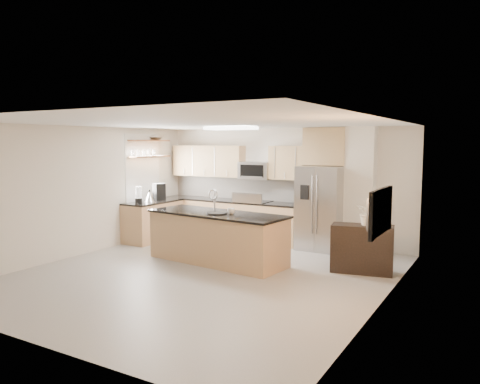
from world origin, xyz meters
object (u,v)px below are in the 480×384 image
Objects in this scene: coffee_maker at (159,192)px; flower_vase at (369,206)px; bowl at (156,138)px; cup at (231,211)px; kettle at (149,196)px; credenza at (362,249)px; blender at (139,196)px; television at (372,211)px; range at (253,221)px; platter at (217,213)px; refrigerator at (321,208)px; island at (217,237)px; microwave at (256,171)px.

coffee_maker is 0.58× the size of flower_vase.
bowl is at bearing 144.20° from coffee_maker.
kettle reaches higher than cup.
coffee_maker reaches higher than cup.
blender reaches higher than credenza.
range is at bearing 48.36° from television.
blender is at bearing 166.57° from platter.
refrigerator reaches higher than blender.
blender is at bearing -177.95° from flower_vase.
credenza is at bearing -169.00° from flower_vase.
range is 4.78m from television.
range is at bearing 105.21° from island.
bowl is (-2.25, -0.84, 0.75)m from microwave.
range is 1.71m from refrigerator.
bowl is at bearing 67.33° from television.
television reaches higher than cup.
range is 2.22m from cup.
credenza is 2.44m from cup.
bowl is (-2.58, 1.32, 1.90)m from island.
coffee_maker is at bearing -168.26° from refrigerator.
platter is at bearing -80.44° from microwave.
refrigerator is at bearing 62.30° from island.
platter is at bearing -174.09° from credenza.
flower_vase reaches higher than coffee_maker.
microwave reaches higher than range.
television reaches higher than blender.
kettle reaches higher than credenza.
microwave is at bearing 24.40° from coffee_maker.
kettle is at bearing 71.28° from television.
credenza is 0.98× the size of television.
island is 7.47× the size of blender.
cup is 0.40× the size of bowl.
kettle is 5.85m from television.
platter is at bearing -28.42° from bowl.
refrigerator reaches higher than island.
refrigerator is 3.84m from coffee_maker.
credenza is at bearing 18.83° from television.
flower_vase reaches higher than range.
microwave reaches higher than television.
platter is (0.05, -0.10, 0.48)m from island.
range is 2.45m from kettle.
television is at bearing -18.72° from kettle.
microwave is 0.72× the size of credenza.
cup is 3.07m from television.
cup is 3.48m from bowl.
kettle is (-4.94, 0.14, 0.63)m from credenza.
blender is (-3.73, -1.51, 0.19)m from refrigerator.
microwave is 2.52m from bowl.
cup reaches higher than credenza.
platter is 1.40× the size of kettle.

